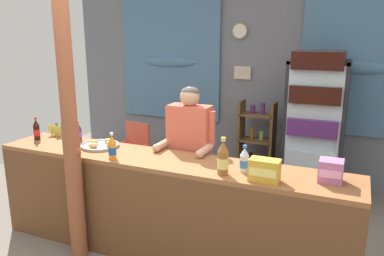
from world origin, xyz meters
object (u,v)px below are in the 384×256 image
drink_fridge (315,122)px  snack_box_choco_powder (265,170)px  stall_counter (158,201)px  bottle_shelf_rack (256,142)px  soda_bottle_iced_tea (223,159)px  banana_bunch (57,131)px  soda_bottle_grape_soda (78,132)px  soda_bottle_cola (37,130)px  snack_box_wafer (331,171)px  shopkeeper (189,144)px  pastry_tray (100,145)px  timber_post (70,128)px  soda_bottle_orange_soda (112,148)px  soda_bottle_water (244,161)px  plastic_lawn_chair (132,150)px

drink_fridge → snack_box_choco_powder: size_ratio=8.08×
stall_counter → bottle_shelf_rack: bottle_shelf_rack is taller
soda_bottle_iced_tea → banana_bunch: soda_bottle_iced_tea is taller
drink_fridge → soda_bottle_grape_soda: drink_fridge is taller
soda_bottle_iced_tea → soda_bottle_cola: soda_bottle_iced_tea is taller
soda_bottle_iced_tea → banana_bunch: 2.11m
soda_bottle_cola → snack_box_wafer: bearing=0.1°
shopkeeper → soda_bottle_grape_soda: 1.22m
shopkeeper → pastry_tray: bearing=-157.2°
timber_post → soda_bottle_iced_tea: timber_post is taller
pastry_tray → bottle_shelf_rack: bearing=60.1°
soda_bottle_orange_soda → pastry_tray: soda_bottle_orange_soda is taller
soda_bottle_orange_soda → soda_bottle_iced_tea: bearing=1.8°
timber_post → snack_box_choco_powder: (1.69, 0.21, -0.21)m
shopkeeper → snack_box_choco_powder: bearing=-33.2°
timber_post → soda_bottle_cola: (-0.81, 0.39, -0.20)m
soda_bottle_cola → timber_post: bearing=-25.7°
soda_bottle_iced_tea → stall_counter: bearing=176.1°
stall_counter → soda_bottle_cola: size_ratio=13.83×
soda_bottle_iced_tea → snack_box_wafer: (0.80, 0.19, -0.04)m
soda_bottle_grape_soda → banana_bunch: 0.33m
drink_fridge → stall_counter: bearing=-120.6°
stall_counter → soda_bottle_grape_soda: 1.25m
soda_bottle_water → banana_bunch: bearing=173.6°
banana_bunch → shopkeeper: bearing=7.5°
drink_fridge → soda_bottle_orange_soda: 2.50m
stall_counter → soda_bottle_iced_tea: (0.63, -0.04, 0.50)m
plastic_lawn_chair → soda_bottle_orange_soda: bearing=-62.4°
soda_bottle_cola → pastry_tray: bearing=4.0°
pastry_tray → banana_bunch: 0.71m
stall_counter → snack_box_wafer: snack_box_wafer is taller
stall_counter → soda_bottle_iced_tea: size_ratio=11.06×
soda_bottle_orange_soda → plastic_lawn_chair: bearing=117.6°
snack_box_choco_powder → bottle_shelf_rack: bearing=105.6°
banana_bunch → soda_bottle_water: bearing=-6.4°
snack_box_wafer → soda_bottle_grape_soda: bearing=176.4°
drink_fridge → soda_bottle_orange_soda: bearing=-128.0°
soda_bottle_grape_soda → shopkeeper: bearing=11.0°
soda_bottle_iced_tea → soda_bottle_orange_soda: bearing=-178.2°
soda_bottle_orange_soda → soda_bottle_cola: bearing=169.3°
drink_fridge → soda_bottle_orange_soda: size_ratio=7.59×
timber_post → shopkeeper: bearing=44.9°
drink_fridge → snack_box_choco_powder: bearing=-94.7°
plastic_lawn_chair → pastry_tray: pastry_tray is taller
soda_bottle_iced_tea → banana_bunch: bearing=169.6°
soda_bottle_iced_tea → shopkeeper: bearing=133.7°
timber_post → shopkeeper: timber_post is taller
stall_counter → timber_post: size_ratio=1.31×
shopkeeper → snack_box_wafer: size_ratio=8.86×
soda_bottle_grape_soda → soda_bottle_water: 1.90m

